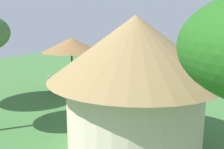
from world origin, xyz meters
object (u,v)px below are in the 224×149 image
Objects in this scene: shade_umbrella at (71,45)px; standing_watcher at (173,72)px; zebra_by_umbrella at (169,87)px; patio_chair_west_end at (94,83)px; thatched_hut at (135,77)px; zebra_nearest_camera at (125,72)px; zebra_toward_hut at (106,84)px; patio_dining_table at (73,80)px; guest_beside_umbrella at (83,70)px; striped_lounge_chair at (184,92)px; patio_chair_near_hut at (51,83)px.

shade_umbrella is 6.02m from standing_watcher.
patio_chair_west_end is at bearing -152.10° from zebra_by_umbrella.
thatched_hut is 7.49m from zebra_nearest_camera.
zebra_nearest_camera is (-1.17, -1.49, 0.50)m from patio_chair_west_end.
thatched_hut is 1.60× the size of shade_umbrella.
thatched_hut is 2.84× the size of zebra_toward_hut.
zebra_nearest_camera is at bearing -176.41° from zebra_by_umbrella.
zebra_by_umbrella is (-3.36, 1.91, -0.02)m from zebra_nearest_camera.
shade_umbrella is (5.98, -4.23, 0.34)m from thatched_hut.
guest_beside_umbrella is at bearing -73.88° from patio_dining_table.
zebra_nearest_camera is at bearing 63.40° from standing_watcher.
zebra_by_umbrella is 3.01m from zebra_toward_hut.
thatched_hut is at bearing 144.74° from patio_dining_table.
striped_lounge_chair is at bearing -129.57° from zebra_nearest_camera.
zebra_by_umbrella reaches higher than patio_chair_near_hut.
zebra_nearest_camera is 3.86m from zebra_by_umbrella.
shade_umbrella is at bearing -144.67° from zebra_by_umbrella.
striped_lounge_chair is at bearing -157.75° from shade_umbrella.
patio_chair_near_hut is at bearing -153.23° from striped_lounge_chair.
guest_beside_umbrella reaches higher than patio_chair_near_hut.
thatched_hut is 3.31× the size of guest_beside_umbrella.
striped_lounge_chair is 4.38m from zebra_toward_hut.
zebra_nearest_camera reaches higher than striped_lounge_chair.
standing_watcher is at bearing -85.72° from patio_chair_west_end.
zebra_toward_hut is (-2.74, 0.72, 0.28)m from patio_dining_table.
thatched_hut reaches higher than striped_lounge_chair.
patio_chair_west_end is (-1.07, -0.63, -0.14)m from patio_dining_table.
patio_chair_west_end is at bearing 74.71° from standing_watcher.
patio_dining_table is 0.78× the size of zebra_by_umbrella.
patio_dining_table is at bearing -35.26° from thatched_hut.
shade_umbrella is at bearing 56.79° from guest_beside_umbrella.
patio_chair_west_end is 0.44× the size of zebra_by_umbrella.
zebra_toward_hut reaches higher than patio_chair_west_end.
standing_watcher is at bearing -109.96° from zebra_nearest_camera.
patio_chair_west_end is 1.00× the size of patio_chair_near_hut.
guest_beside_umbrella is 5.52m from standing_watcher.
standing_watcher is (-5.87, -3.89, 0.53)m from patio_chair_near_hut.
thatched_hut is 2.99× the size of standing_watcher.
patio_dining_table is 1.76m from guest_beside_umbrella.
patio_chair_near_hut is at bearing -139.49° from zebra_by_umbrella.
standing_watcher is (-4.81, -3.24, -1.63)m from shade_umbrella.
thatched_hut is at bearing -165.26° from patio_chair_west_end.
patio_chair_west_end is 0.49× the size of zebra_toward_hut.
striped_lounge_chair is at bearing -88.21° from thatched_hut.
patio_chair_west_end is 4.58m from zebra_by_umbrella.
shade_umbrella reaches higher than zebra_nearest_camera.
patio_chair_west_end is 2.19m from zebra_toward_hut.
zebra_toward_hut is (-0.50, 2.84, -0.08)m from zebra_nearest_camera.
patio_chair_west_end is 5.03m from striped_lounge_chair.
striped_lounge_chair is (-0.97, 0.88, -0.80)m from standing_watcher.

